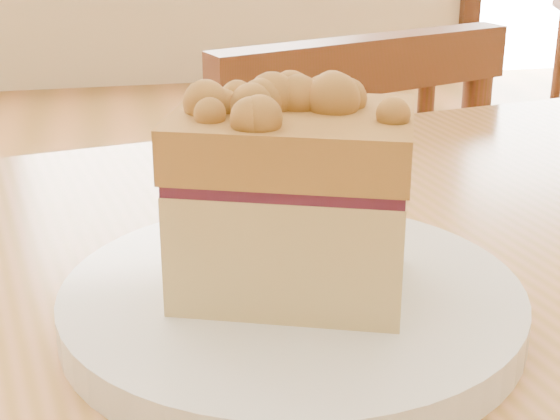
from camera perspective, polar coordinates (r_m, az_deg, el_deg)
name	(u,v)px	position (r m, az deg, el deg)	size (l,w,h in m)	color
cafe_chair_main	(294,338)	(1.09, 0.95, -8.54)	(0.47, 0.47, 0.82)	#5D2B19
plate	(292,305)	(0.43, 0.80, -6.31)	(0.23, 0.23, 0.02)	white
cake_slice	(290,189)	(0.41, 0.68, 1.42)	(0.13, 0.12, 0.11)	#CEBB74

